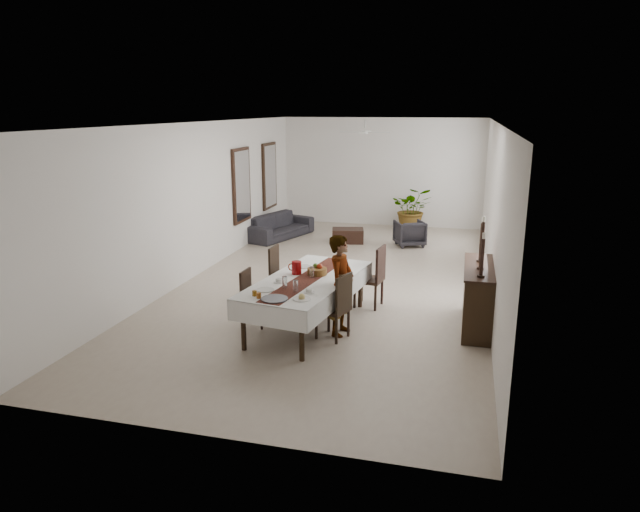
# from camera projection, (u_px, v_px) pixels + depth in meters

# --- Properties ---
(floor) EXTENTS (6.00, 12.00, 0.00)m
(floor) POSITION_uv_depth(u_px,v_px,m) (337.00, 280.00, 11.85)
(floor) COLOR #BCAC95
(floor) RESTS_ON ground
(ceiling) EXTENTS (6.00, 12.00, 0.02)m
(ceiling) POSITION_uv_depth(u_px,v_px,m) (338.00, 123.00, 11.04)
(ceiling) COLOR white
(ceiling) RESTS_ON wall_back
(wall_back) EXTENTS (6.00, 0.02, 3.20)m
(wall_back) POSITION_uv_depth(u_px,v_px,m) (382.00, 172.00, 17.06)
(wall_back) COLOR white
(wall_back) RESTS_ON floor
(wall_front) EXTENTS (6.00, 0.02, 3.20)m
(wall_front) POSITION_uv_depth(u_px,v_px,m) (208.00, 299.00, 5.82)
(wall_front) COLOR white
(wall_front) RESTS_ON floor
(wall_left) EXTENTS (0.02, 12.00, 3.20)m
(wall_left) POSITION_uv_depth(u_px,v_px,m) (201.00, 199.00, 12.17)
(wall_left) COLOR white
(wall_left) RESTS_ON floor
(wall_right) EXTENTS (0.02, 12.00, 3.20)m
(wall_right) POSITION_uv_depth(u_px,v_px,m) (493.00, 211.00, 10.72)
(wall_right) COLOR white
(wall_right) RESTS_ON floor
(dining_table_top) EXTENTS (1.47, 2.73, 0.05)m
(dining_table_top) POSITION_uv_depth(u_px,v_px,m) (307.00, 281.00, 9.18)
(dining_table_top) COLOR black
(dining_table_top) RESTS_ON table_leg_fl
(table_leg_fl) EXTENTS (0.09, 0.09, 0.76)m
(table_leg_fl) POSITION_uv_depth(u_px,v_px,m) (243.00, 326.00, 8.37)
(table_leg_fl) COLOR black
(table_leg_fl) RESTS_ON floor
(table_leg_fr) EXTENTS (0.09, 0.09, 0.76)m
(table_leg_fr) POSITION_uv_depth(u_px,v_px,m) (302.00, 336.00, 8.01)
(table_leg_fr) COLOR black
(table_leg_fr) RESTS_ON floor
(table_leg_bl) EXTENTS (0.09, 0.09, 0.76)m
(table_leg_bl) POSITION_uv_depth(u_px,v_px,m) (312.00, 281.00, 10.56)
(table_leg_bl) COLOR black
(table_leg_bl) RESTS_ON floor
(table_leg_br) EXTENTS (0.09, 0.09, 0.76)m
(table_leg_br) POSITION_uv_depth(u_px,v_px,m) (360.00, 287.00, 10.19)
(table_leg_br) COLOR black
(table_leg_br) RESTS_ON floor
(tablecloth_top) EXTENTS (1.69, 2.95, 0.01)m
(tablecloth_top) POSITION_uv_depth(u_px,v_px,m) (307.00, 279.00, 9.17)
(tablecloth_top) COLOR white
(tablecloth_top) RESTS_ON dining_table_top
(tablecloth_drape_left) EXTENTS (0.44, 2.75, 0.32)m
(tablecloth_drape_left) POSITION_uv_depth(u_px,v_px,m) (273.00, 283.00, 9.46)
(tablecloth_drape_left) COLOR silver
(tablecloth_drape_left) RESTS_ON dining_table_top
(tablecloth_drape_right) EXTENTS (0.44, 2.75, 0.32)m
(tablecloth_drape_right) POSITION_uv_depth(u_px,v_px,m) (344.00, 293.00, 8.97)
(tablecloth_drape_right) COLOR silver
(tablecloth_drape_right) RESTS_ON dining_table_top
(tablecloth_drape_near) EXTENTS (1.26, 0.21, 0.32)m
(tablecloth_drape_near) POSITION_uv_depth(u_px,v_px,m) (266.00, 316.00, 7.98)
(tablecloth_drape_near) COLOR white
(tablecloth_drape_near) RESTS_ON dining_table_top
(tablecloth_drape_far) EXTENTS (1.26, 0.21, 0.32)m
(tablecloth_drape_far) POSITION_uv_depth(u_px,v_px,m) (339.00, 267.00, 10.44)
(tablecloth_drape_far) COLOR white
(tablecloth_drape_far) RESTS_ON dining_table_top
(table_runner) EXTENTS (0.79, 2.72, 0.00)m
(table_runner) POSITION_uv_depth(u_px,v_px,m) (307.00, 278.00, 9.17)
(table_runner) COLOR maroon
(table_runner) RESTS_ON tablecloth_top
(red_pitcher) EXTENTS (0.19, 0.19, 0.22)m
(red_pitcher) POSITION_uv_depth(u_px,v_px,m) (297.00, 268.00, 9.39)
(red_pitcher) COLOR maroon
(red_pitcher) RESTS_ON tablecloth_top
(pitcher_handle) EXTENTS (0.13, 0.04, 0.13)m
(pitcher_handle) POSITION_uv_depth(u_px,v_px,m) (292.00, 267.00, 9.43)
(pitcher_handle) COLOR #9B270B
(pitcher_handle) RESTS_ON red_pitcher
(wine_glass_near) EXTENTS (0.08, 0.08, 0.18)m
(wine_glass_near) POSITION_uv_depth(u_px,v_px,m) (296.00, 286.00, 8.48)
(wine_glass_near) COLOR silver
(wine_glass_near) RESTS_ON tablecloth_top
(wine_glass_mid) EXTENTS (0.08, 0.08, 0.18)m
(wine_glass_mid) POSITION_uv_depth(u_px,v_px,m) (285.00, 282.00, 8.66)
(wine_glass_mid) COLOR white
(wine_glass_mid) RESTS_ON tablecloth_top
(wine_glass_far) EXTENTS (0.08, 0.08, 0.18)m
(wine_glass_far) POSITION_uv_depth(u_px,v_px,m) (312.00, 273.00, 9.18)
(wine_glass_far) COLOR white
(wine_glass_far) RESTS_ON tablecloth_top
(teacup_right) EXTENTS (0.10, 0.10, 0.06)m
(teacup_right) POSITION_uv_depth(u_px,v_px,m) (309.00, 291.00, 8.46)
(teacup_right) COLOR white
(teacup_right) RESTS_ON saucer_right
(saucer_right) EXTENTS (0.16, 0.16, 0.01)m
(saucer_right) POSITION_uv_depth(u_px,v_px,m) (309.00, 292.00, 8.47)
(saucer_right) COLOR white
(saucer_right) RESTS_ON tablecloth_top
(teacup_left) EXTENTS (0.10, 0.10, 0.06)m
(teacup_left) POSITION_uv_depth(u_px,v_px,m) (279.00, 281.00, 8.95)
(teacup_left) COLOR silver
(teacup_left) RESTS_ON saucer_left
(saucer_left) EXTENTS (0.16, 0.16, 0.01)m
(saucer_left) POSITION_uv_depth(u_px,v_px,m) (279.00, 282.00, 8.96)
(saucer_left) COLOR white
(saucer_left) RESTS_ON tablecloth_top
(plate_near_right) EXTENTS (0.26, 0.26, 0.02)m
(plate_near_right) POSITION_uv_depth(u_px,v_px,m) (302.00, 299.00, 8.17)
(plate_near_right) COLOR white
(plate_near_right) RESTS_ON tablecloth_top
(bread_near_right) EXTENTS (0.10, 0.10, 0.10)m
(bread_near_right) POSITION_uv_depth(u_px,v_px,m) (302.00, 297.00, 8.16)
(bread_near_right) COLOR #D6BA68
(bread_near_right) RESTS_ON plate_near_right
(plate_near_left) EXTENTS (0.26, 0.26, 0.02)m
(plate_near_left) POSITION_uv_depth(u_px,v_px,m) (265.00, 290.00, 8.58)
(plate_near_left) COLOR silver
(plate_near_left) RESTS_ON tablecloth_top
(plate_far_left) EXTENTS (0.26, 0.26, 0.02)m
(plate_far_left) POSITION_uv_depth(u_px,v_px,m) (304.00, 266.00, 9.83)
(plate_far_left) COLOR silver
(plate_far_left) RESTS_ON tablecloth_top
(serving_tray) EXTENTS (0.39, 0.39, 0.02)m
(serving_tray) POSITION_uv_depth(u_px,v_px,m) (274.00, 299.00, 8.16)
(serving_tray) COLOR #3D3D42
(serving_tray) RESTS_ON tablecloth_top
(jam_jar_a) EXTENTS (0.07, 0.07, 0.08)m
(jam_jar_a) POSITION_uv_depth(u_px,v_px,m) (259.00, 295.00, 8.22)
(jam_jar_a) COLOR #8F4A14
(jam_jar_a) RESTS_ON tablecloth_top
(jam_jar_b) EXTENTS (0.07, 0.07, 0.08)m
(jam_jar_b) POSITION_uv_depth(u_px,v_px,m) (254.00, 293.00, 8.32)
(jam_jar_b) COLOR #8A5A14
(jam_jar_b) RESTS_ON tablecloth_top
(fruit_basket) EXTENTS (0.32, 0.32, 0.11)m
(fruit_basket) POSITION_uv_depth(u_px,v_px,m) (317.00, 271.00, 9.38)
(fruit_basket) COLOR brown
(fruit_basket) RESTS_ON tablecloth_top
(fruit_red) EXTENTS (0.10, 0.10, 0.10)m
(fruit_red) POSITION_uv_depth(u_px,v_px,m) (319.00, 266.00, 9.36)
(fruit_red) COLOR #A02610
(fruit_red) RESTS_ON fruit_basket
(fruit_green) EXTENTS (0.09, 0.09, 0.09)m
(fruit_green) POSITION_uv_depth(u_px,v_px,m) (316.00, 266.00, 9.40)
(fruit_green) COLOR #497121
(fruit_green) RESTS_ON fruit_basket
(chair_right_near_seat) EXTENTS (0.56, 0.56, 0.05)m
(chair_right_near_seat) POSITION_uv_depth(u_px,v_px,m) (333.00, 310.00, 8.80)
(chair_right_near_seat) COLOR black
(chair_right_near_seat) RESTS_ON chair_right_near_leg_fl
(chair_right_near_leg_fl) EXTENTS (0.06, 0.06, 0.44)m
(chair_right_near_leg_fl) POSITION_uv_depth(u_px,v_px,m) (336.00, 330.00, 8.62)
(chair_right_near_leg_fl) COLOR black
(chair_right_near_leg_fl) RESTS_ON floor
(chair_right_near_leg_fr) EXTENTS (0.06, 0.06, 0.44)m
(chair_right_near_leg_fr) POSITION_uv_depth(u_px,v_px,m) (348.00, 323.00, 8.92)
(chair_right_near_leg_fr) COLOR black
(chair_right_near_leg_fr) RESTS_ON floor
(chair_right_near_leg_bl) EXTENTS (0.06, 0.06, 0.44)m
(chair_right_near_leg_bl) POSITION_uv_depth(u_px,v_px,m) (316.00, 326.00, 8.81)
(chair_right_near_leg_bl) COLOR black
(chair_right_near_leg_bl) RESTS_ON floor
(chair_right_near_leg_br) EXTENTS (0.06, 0.06, 0.44)m
(chair_right_near_leg_br) POSITION_uv_depth(u_px,v_px,m) (329.00, 319.00, 9.11)
(chair_right_near_leg_br) COLOR black
(chair_right_near_leg_br) RESTS_ON floor
(chair_right_near_back) EXTENTS (0.18, 0.43, 0.56)m
(chair_right_near_back) POSITION_uv_depth(u_px,v_px,m) (344.00, 293.00, 8.62)
(chair_right_near_back) COLOR black
(chair_right_near_back) RESTS_ON chair_right_near_seat
(chair_right_far_seat) EXTENTS (0.54, 0.54, 0.05)m
(chair_right_far_seat) POSITION_uv_depth(u_px,v_px,m) (369.00, 280.00, 10.22)
(chair_right_far_seat) COLOR black
(chair_right_far_seat) RESTS_ON chair_right_far_leg_fl
(chair_right_far_leg_fl) EXTENTS (0.05, 0.05, 0.47)m
(chair_right_far_leg_fl) POSITION_uv_depth(u_px,v_px,m) (375.00, 298.00, 10.04)
(chair_right_far_leg_fl) COLOR black
(chair_right_far_leg_fl) RESTS_ON floor
(chair_right_far_leg_fr) EXTENTS (0.05, 0.05, 0.47)m
(chair_right_far_leg_fr) POSITION_uv_depth(u_px,v_px,m) (382.00, 292.00, 10.38)
(chair_right_far_leg_fr) COLOR black
(chair_right_far_leg_fr) RESTS_ON floor
(chair_right_far_leg_bl) EXTENTS (0.05, 0.05, 0.47)m
(chair_right_far_leg_bl) POSITION_uv_depth(u_px,v_px,m) (355.00, 295.00, 10.19)
(chair_right_far_leg_bl) COLOR black
(chair_right_far_leg_bl) RESTS_ON floor
(chair_right_far_leg_br) EXTENTS (0.05, 0.05, 0.47)m
(chair_right_far_leg_br) POSITION_uv_depth(u_px,v_px,m) (362.00, 289.00, 10.53)
(chair_right_far_leg_br) COLOR black
(chair_right_far_leg_br) RESTS_ON floor
(chair_right_far_back) EXTENTS (0.12, 0.48, 0.60)m
(chair_right_far_back) POSITION_uv_depth(u_px,v_px,m) (381.00, 264.00, 10.05)
(chair_right_far_back) COLOR black
(chair_right_far_back) RESTS_ON chair_right_far_seat
(chair_left_near_seat) EXTENTS (0.41, 0.41, 0.04)m
(chair_left_near_seat) POSITION_uv_depth(u_px,v_px,m) (256.00, 301.00, 9.34)
(chair_left_near_seat) COLOR black
(chair_left_near_seat) RESTS_ON chair_left_near_leg_fl
(chair_left_near_leg_fl) EXTENTS (0.04, 0.04, 0.39)m
(chair_left_near_leg_fl) POSITION_uv_depth(u_px,v_px,m) (252.00, 309.00, 9.59)
(chair_left_near_leg_fl) COLOR black
(chair_left_near_leg_fl) RESTS_ON floor
(chair_left_near_leg_fr) EXTENTS (0.04, 0.04, 0.39)m
(chair_left_near_leg_fr) POSITION_uv_depth(u_px,v_px,m) (243.00, 316.00, 9.30)
(chair_left_near_leg_fr) COLOR black
(chair_left_near_leg_fr) RESTS_ON floor
(chair_left_near_leg_bl) EXTENTS (0.04, 0.04, 0.39)m
(chair_left_near_leg_bl) POSITION_uv_depth(u_px,v_px,m) (269.00, 311.00, 9.50)
(chair_left_near_leg_bl) COLOR black
(chair_left_near_leg_bl) RESTS_ON floor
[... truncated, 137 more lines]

